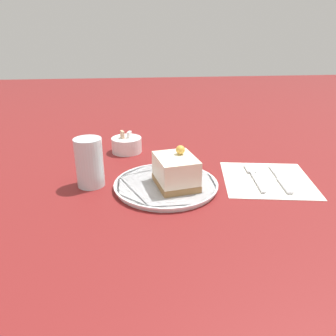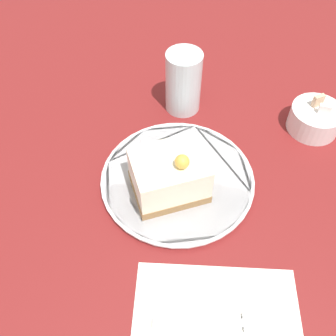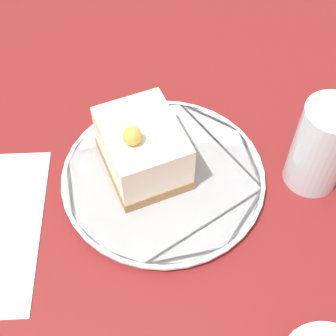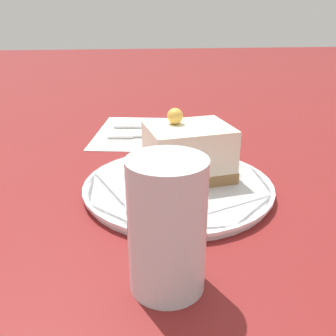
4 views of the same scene
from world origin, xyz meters
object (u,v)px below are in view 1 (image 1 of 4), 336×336
at_px(cake_slice, 176,171).
at_px(fork, 254,175).
at_px(knife, 281,181).
at_px(plate, 166,185).
at_px(sugar_bowl, 127,145).
at_px(drinking_glass, 89,162).

bearing_deg(cake_slice, fork, 3.23).
bearing_deg(knife, plate, -174.76).
bearing_deg(sugar_bowl, fork, -34.97).
bearing_deg(drinking_glass, fork, 0.24).
bearing_deg(plate, cake_slice, -36.40).
distance_m(knife, sugar_bowl, 0.46).
distance_m(plate, knife, 0.29).
height_order(plate, fork, plate).
height_order(cake_slice, fork, cake_slice).
xyz_separation_m(fork, knife, (0.06, -0.04, 0.00)).
distance_m(plate, fork, 0.23).
relative_size(cake_slice, drinking_glass, 1.05).
height_order(plate, knife, plate).
height_order(fork, knife, same).
distance_m(plate, cake_slice, 0.05).
height_order(plate, drinking_glass, drinking_glass).
bearing_deg(fork, cake_slice, -159.91).
relative_size(plate, knife, 1.50).
bearing_deg(plate, knife, -1.10).
xyz_separation_m(cake_slice, drinking_glass, (-0.20, 0.05, 0.01)).
relative_size(cake_slice, fork, 0.75).
height_order(sugar_bowl, drinking_glass, drinking_glass).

